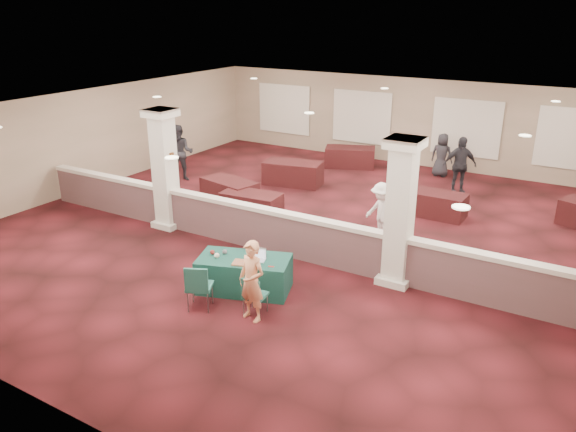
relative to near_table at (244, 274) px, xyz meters
The scene contains 31 objects.
ground 3.51m from the near_table, 96.21° to the left, with size 16.00×16.00×0.00m, color #4A1217.
wall_back 11.54m from the near_table, 91.89° to the left, with size 16.00×0.04×3.20m, color #7E6E57.
wall_front 4.71m from the near_table, 94.76° to the right, with size 16.00×0.04×3.20m, color #7E6E57.
wall_left 9.15m from the near_table, 157.50° to the left, with size 0.04×16.00×3.20m, color #7E6E57.
ceiling 4.50m from the near_table, 96.21° to the left, with size 16.00×16.00×0.02m, color silver.
partition_wall 2.02m from the near_table, 100.85° to the left, with size 15.60×0.28×1.10m.
column_left 4.53m from the near_table, 153.07° to the left, with size 0.72×0.72×3.20m.
column_right 3.52m from the near_table, 36.91° to the left, with size 0.72×0.72×3.20m.
sconce_left 4.88m from the near_table, 154.65° to the left, with size 0.12×0.12×0.18m.
sconce_right 4.41m from the near_table, 151.30° to the left, with size 0.12×0.12×0.18m.
near_table is the anchor object (origin of this frame).
conf_chair_main 1.10m from the near_table, 45.87° to the right, with size 0.45×0.46×0.83m.
conf_chair_side 1.20m from the near_table, 103.86° to the right, with size 0.64×0.64×0.97m.
woman 1.28m from the near_table, 47.83° to the right, with size 0.58×0.39×1.61m, color #EA8D66.
far_table_front_left 5.66m from the near_table, 129.36° to the left, with size 1.77×0.89×0.72m, color black.
far_table_front_center 4.46m from the near_table, 122.24° to the left, with size 1.69×0.85×0.69m, color black.
far_table_front_right 6.81m from the near_table, 71.84° to the left, with size 1.70×0.85×0.69m, color black.
far_table_back_left 7.56m from the near_table, 112.36° to the left, with size 1.90×0.95×0.77m, color black.
far_table_back_center 10.20m from the near_table, 102.17° to the left, with size 1.80×0.90×0.73m, color black.
attendee_a 8.43m from the near_table, 139.73° to the left, with size 0.92×0.51×1.92m, color black.
attendee_b 4.22m from the near_table, 69.47° to the left, with size 0.99×0.45×1.55m, color silver.
attendee_c 9.11m from the near_table, 76.41° to the left, with size 1.08×0.52×1.84m, color black.
attendee_d 10.54m from the near_table, 83.96° to the left, with size 0.75×0.41×1.52m, color black.
laptop_base 0.48m from the near_table, ahead, with size 0.33×0.23×0.02m, color silver.
laptop_screen 0.58m from the near_table, 31.06° to the left, with size 0.33×0.01×0.22m, color silver.
screen_glow 0.57m from the near_table, 29.78° to the left, with size 0.30×0.00×0.19m, color #D0DEFA.
knitting 0.46m from the near_table, 59.85° to the right, with size 0.40×0.30×0.03m, color #B9511D.
yarn_cream 0.70m from the near_table, 150.86° to the right, with size 0.11×0.11×0.11m, color beige.
yarn_red 0.82m from the near_table, 165.25° to the right, with size 0.10×0.10×0.10m, color maroon.
yarn_grey 0.63m from the near_table, behind, with size 0.10×0.10×0.10m, color #515055.
scissors 0.80m from the near_table, ahead, with size 0.12×0.03×0.01m, color red.
Camera 1 is at (6.58, -12.13, 5.68)m, focal length 35.00 mm.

